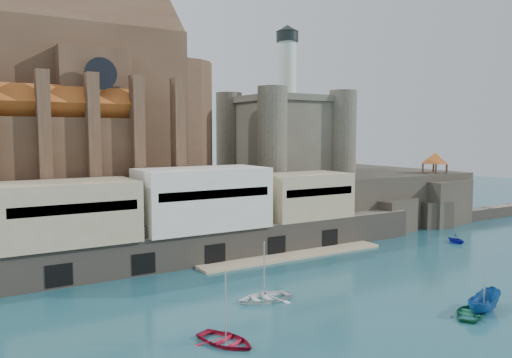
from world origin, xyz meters
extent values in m
plane|color=#194855|center=(0.00, 0.00, 0.00)|extent=(300.00, 300.00, 0.00)
cube|color=black|center=(0.00, 40.00, 5.00)|extent=(100.00, 34.00, 10.00)
cube|color=black|center=(-22.00, 23.50, 3.00)|extent=(9.00, 5.00, 6.00)
cube|color=black|center=(-5.00, 23.50, 3.00)|extent=(9.00, 5.00, 6.00)
cube|color=black|center=(12.00, 23.50, 3.00)|extent=(9.00, 5.00, 6.00)
cube|color=black|center=(28.00, 23.50, 3.00)|extent=(9.00, 5.00, 6.00)
cube|color=#6B6155|center=(-8.00, 22.50, 2.25)|extent=(70.00, 6.00, 4.50)
cube|color=tan|center=(2.00, 18.00, 0.15)|extent=(30.00, 4.00, 0.40)
cube|color=black|center=(-30.00, 19.60, 1.60)|extent=(3.00, 0.40, 2.60)
cube|color=black|center=(-20.00, 19.60, 1.60)|extent=(3.00, 0.40, 2.60)
cube|color=black|center=(-10.00, 19.60, 1.60)|extent=(3.00, 0.40, 2.60)
cube|color=black|center=(0.00, 19.60, 1.60)|extent=(3.00, 0.40, 2.60)
cube|color=black|center=(10.00, 19.60, 1.60)|extent=(3.00, 0.40, 2.60)
cube|color=tan|center=(-28.00, 23.50, 8.25)|extent=(16.00, 9.00, 7.50)
cube|color=silver|center=(-10.00, 23.50, 8.75)|extent=(18.00, 9.00, 8.50)
cube|color=tan|center=(8.00, 23.50, 8.00)|extent=(14.00, 8.00, 7.00)
cube|color=#453020|center=(-26.00, 42.00, 22.00)|extent=(38.00, 14.00, 24.00)
cube|color=#453020|center=(-26.00, 42.00, 34.00)|extent=(38.00, 13.01, 13.01)
cylinder|color=#453020|center=(-7.00, 42.00, 20.00)|extent=(14.00, 14.00, 20.00)
cube|color=#453020|center=(-22.00, 42.00, 20.00)|extent=(10.00, 20.00, 20.00)
cube|color=#453020|center=(-30.00, 32.50, 15.00)|extent=(28.00, 5.00, 10.00)
cube|color=#453020|center=(-30.00, 51.50, 15.00)|extent=(28.00, 5.00, 10.00)
cube|color=#AA511D|center=(-30.00, 32.50, 21.60)|extent=(28.00, 5.66, 5.66)
cube|color=#AA511D|center=(-30.00, 51.50, 21.60)|extent=(28.00, 5.66, 5.66)
cylinder|color=black|center=(-22.00, 29.95, 26.00)|extent=(4.40, 0.30, 4.40)
cube|color=#453020|center=(-29.60, 29.50, 18.00)|extent=(1.60, 2.20, 16.00)
cube|color=#453020|center=(-23.40, 29.50, 18.00)|extent=(1.60, 2.20, 16.00)
cube|color=#453020|center=(-17.20, 29.50, 18.00)|extent=(1.60, 2.20, 16.00)
cube|color=#453020|center=(-11.00, 29.50, 18.00)|extent=(1.60, 2.20, 16.00)
cube|color=#4A463A|center=(16.00, 41.00, 17.00)|extent=(16.00, 16.00, 14.00)
cube|color=#4A463A|center=(16.00, 41.00, 24.40)|extent=(17.00, 17.00, 1.20)
cylinder|color=#4A463A|center=(8.00, 33.00, 18.00)|extent=(5.20, 5.20, 16.00)
cylinder|color=#4A463A|center=(24.00, 33.00, 18.00)|extent=(5.20, 5.20, 16.00)
cylinder|color=#4A463A|center=(8.00, 49.00, 18.00)|extent=(5.20, 5.20, 16.00)
cylinder|color=#4A463A|center=(24.00, 49.00, 18.00)|extent=(5.20, 5.20, 16.00)
cylinder|color=silver|center=(18.00, 43.00, 30.00)|extent=(3.60, 3.60, 12.00)
cylinder|color=black|center=(18.00, 43.00, 37.00)|extent=(4.40, 4.40, 2.00)
cone|color=black|center=(18.00, 43.00, 38.60)|extent=(4.60, 4.60, 1.40)
cube|color=black|center=(42.00, 26.00, 4.35)|extent=(12.00, 10.00, 8.70)
cube|color=black|center=(38.00, 23.00, 2.50)|extent=(6.00, 5.00, 5.00)
cube|color=black|center=(47.00, 28.00, 3.00)|extent=(5.00, 4.00, 6.00)
cube|color=#453020|center=(42.00, 26.00, 8.85)|extent=(4.20, 4.20, 0.30)
cylinder|color=#453020|center=(40.40, 24.40, 10.30)|extent=(0.36, 0.36, 3.20)
cylinder|color=#453020|center=(43.60, 24.40, 10.30)|extent=(0.36, 0.36, 3.20)
cylinder|color=#453020|center=(40.40, 27.60, 10.30)|extent=(0.36, 0.36, 3.20)
cylinder|color=#453020|center=(43.60, 27.60, 10.30)|extent=(0.36, 0.36, 3.20)
pyramid|color=#AA511D|center=(42.00, 26.00, 13.00)|extent=(6.40, 6.40, 2.20)
imported|color=#A80E2A|center=(-20.62, -3.72, 0.00)|extent=(4.15, 2.56, 5.61)
imported|color=#184F91|center=(5.23, -10.30, 0.00)|extent=(2.76, 2.72, 5.87)
imported|color=#177045|center=(3.09, -10.29, 0.00)|extent=(2.80, 3.73, 5.18)
imported|color=white|center=(-11.94, 3.98, 0.00)|extent=(1.58, 4.44, 6.10)
imported|color=#10139E|center=(30.00, 11.61, 0.00)|extent=(3.25, 2.28, 3.48)
camera|label=1|loc=(-39.67, -40.11, 17.81)|focal=35.00mm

